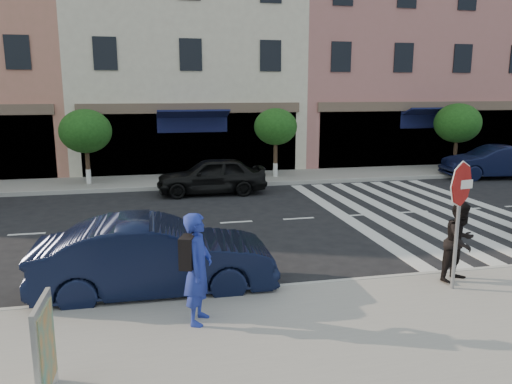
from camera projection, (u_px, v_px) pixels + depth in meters
name	position (u px, v px, depth m)	size (l,w,h in m)	color
ground	(267.00, 267.00, 11.48)	(120.00, 120.00, 0.00)	black
sidewalk_near	(322.00, 343.00, 7.88)	(60.00, 4.50, 0.15)	gray
sidewalk_far	(208.00, 180.00, 21.99)	(60.00, 3.00, 0.15)	gray
building_centre	(183.00, 60.00, 26.51)	(11.00, 9.00, 11.00)	beige
building_east_mid	(391.00, 45.00, 28.83)	(13.00, 9.00, 13.00)	#B16D69
street_tree_wb	(86.00, 131.00, 20.29)	(2.10, 2.10, 3.06)	#473323
street_tree_c	(276.00, 127.00, 21.96)	(1.90, 1.90, 3.04)	#473323
street_tree_ea	(458.00, 123.00, 23.84)	(2.20, 2.20, 3.19)	#473323
stop_sign	(460.00, 197.00, 9.48)	(0.89, 0.19, 2.55)	gray
photographer	(198.00, 268.00, 8.28)	(0.69, 0.45, 1.90)	navy
walker	(460.00, 242.00, 10.12)	(0.81, 0.63, 1.66)	black
poster_board	(45.00, 352.00, 6.22)	(0.32, 0.88, 1.34)	beige
car_near_mid	(156.00, 257.00, 9.84)	(1.63, 4.67, 1.54)	black
car_far_mid	(212.00, 176.00, 19.32)	(1.69, 4.20, 1.43)	black
car_far_right	(494.00, 162.00, 22.71)	(1.57, 4.51, 1.49)	black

